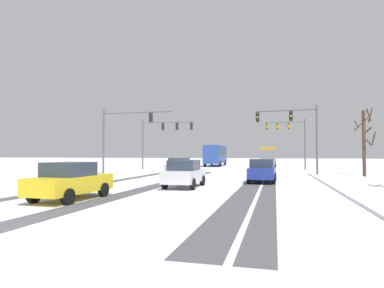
{
  "coord_description": "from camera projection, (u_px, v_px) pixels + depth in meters",
  "views": [
    {
      "loc": [
        6.57,
        -6.97,
        1.96
      ],
      "look_at": [
        0.0,
        18.4,
        2.8
      ],
      "focal_mm": 30.02,
      "sensor_mm": 36.0,
      "label": 1
    }
  ],
  "objects": [
    {
      "name": "ground_plane",
      "position": [
        15.0,
        230.0,
        8.33
      ],
      "size": [
        300.0,
        300.0,
        0.0
      ],
      "primitive_type": "plane",
      "color": "silver"
    },
    {
      "name": "wheel_track_left_lane",
      "position": [
        106.0,
        182.0,
        22.25
      ],
      "size": [
        0.87,
        28.92,
        0.01
      ],
      "primitive_type": "cube",
      "color": "#4C4C51",
      "rests_on": "ground"
    },
    {
      "name": "wheel_track_right_lane",
      "position": [
        269.0,
        186.0,
        19.49
      ],
      "size": [
        0.77,
        28.92,
        0.01
      ],
      "primitive_type": "cube",
      "color": "#4C4C51",
      "rests_on": "ground"
    },
    {
      "name": "wheel_track_center",
      "position": [
        164.0,
        184.0,
        21.19
      ],
      "size": [
        1.16,
        28.92,
        0.01
      ],
      "primitive_type": "cube",
      "color": "#4C4C51",
      "rests_on": "ground"
    },
    {
      "name": "wheel_track_oncoming",
      "position": [
        251.0,
        186.0,
        19.77
      ],
      "size": [
        1.1,
        28.92,
        0.01
      ],
      "primitive_type": "cube",
      "color": "#4C4C51",
      "rests_on": "ground"
    },
    {
      "name": "sidewalk_kerb_right",
      "position": [
        376.0,
        190.0,
        16.85
      ],
      "size": [
        4.0,
        28.92,
        0.12
      ],
      "primitive_type": "cube",
      "color": "white",
      "rests_on": "ground"
    },
    {
      "name": "traffic_signal_near_right",
      "position": [
        294.0,
        126.0,
        30.01
      ],
      "size": [
        5.71,
        0.62,
        6.5
      ],
      "color": "#56565B",
      "rests_on": "ground"
    },
    {
      "name": "traffic_signal_far_right",
      "position": [
        289.0,
        133.0,
        41.36
      ],
      "size": [
        5.11,
        0.69,
        6.5
      ],
      "color": "#56565B",
      "rests_on": "ground"
    },
    {
      "name": "traffic_signal_near_left",
      "position": [
        123.0,
        129.0,
        32.13
      ],
      "size": [
        7.37,
        0.42,
        6.5
      ],
      "color": "#56565B",
      "rests_on": "ground"
    },
    {
      "name": "traffic_signal_far_left",
      "position": [
        163.0,
        132.0,
        41.8
      ],
      "size": [
        6.95,
        0.77,
        6.5
      ],
      "color": "#56565B",
      "rests_on": "ground"
    },
    {
      "name": "car_silver_lead",
      "position": [
        180.0,
        166.0,
        30.14
      ],
      "size": [
        1.84,
        4.11,
        1.62
      ],
      "color": "#B7BABF",
      "rests_on": "ground"
    },
    {
      "name": "car_blue_second",
      "position": [
        262.0,
        171.0,
        22.4
      ],
      "size": [
        1.92,
        4.15,
        1.62
      ],
      "color": "#233899",
      "rests_on": "ground"
    },
    {
      "name": "car_white_third",
      "position": [
        185.0,
        174.0,
        19.04
      ],
      "size": [
        1.86,
        4.11,
        1.62
      ],
      "color": "silver",
      "rests_on": "ground"
    },
    {
      "name": "car_yellow_cab_fourth",
      "position": [
        71.0,
        181.0,
        13.86
      ],
      "size": [
        1.93,
        4.15,
        1.62
      ],
      "color": "yellow",
      "rests_on": "ground"
    },
    {
      "name": "bus_oncoming",
      "position": [
        216.0,
        154.0,
        54.02
      ],
      "size": [
        3.0,
        11.09,
        3.38
      ],
      "color": "#284793",
      "rests_on": "ground"
    },
    {
      "name": "box_truck_delivery",
      "position": [
        268.0,
        156.0,
        48.69
      ],
      "size": [
        2.31,
        7.4,
        3.02
      ],
      "color": "slate",
      "rests_on": "ground"
    },
    {
      "name": "bare_tree_sidewalk_mid",
      "position": [
        365.0,
        140.0,
        28.3
      ],
      "size": [
        1.57,
        1.58,
        6.02
      ],
      "color": "#4C3828",
      "rests_on": "ground"
    }
  ]
}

